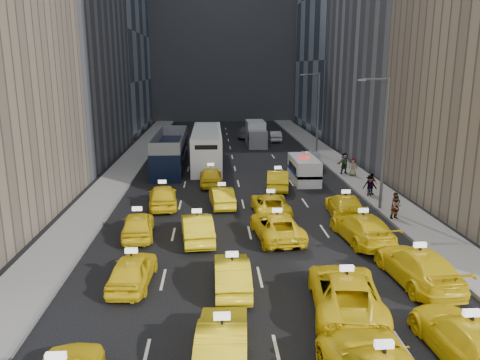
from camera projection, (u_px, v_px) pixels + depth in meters
The scene contains 39 objects.
ground at pixel (264, 297), 19.97m from camera, with size 160.00×160.00×0.00m, color black.
sidewalk_west at pixel (123, 171), 43.59m from camera, with size 3.00×90.00×0.15m, color gray.
sidewalk_east at pixel (345, 169), 44.81m from camera, with size 3.00×90.00×0.15m, color gray.
curb_west at pixel (139, 171), 43.67m from camera, with size 0.15×90.00×0.18m, color slate.
curb_east at pixel (330, 169), 44.72m from camera, with size 0.15×90.00×0.18m, color slate.
building_backdrop at pixel (222, 8), 85.09m from camera, with size 30.00×12.00×40.00m, color slate.
streetlight_near at pixel (383, 139), 30.98m from camera, with size 2.15×0.22×9.00m.
streetlight_far at pixel (317, 111), 50.38m from camera, with size 2.15×0.22×9.00m.
taxi_1 at pixel (222, 343), 15.29m from camera, with size 1.64×4.69×1.55m, color yellow.
taxi_3 at pixel (468, 340), 15.50m from camera, with size 2.15×5.30×1.54m, color yellow.
taxi_4 at pixel (132, 270), 20.92m from camera, with size 1.70×4.24×1.44m, color yellow.
taxi_5 at pixel (232, 274), 20.53m from camera, with size 1.52×4.36×1.44m, color yellow.
taxi_6 at pixel (345, 292), 18.76m from camera, with size 2.65×5.74×1.59m, color yellow.
taxi_7 at pixel (418, 266), 21.14m from camera, with size 2.26×5.56×1.61m, color yellow.
taxi_8 at pixel (138, 225), 26.87m from camera, with size 1.75×4.36×1.48m, color yellow.
taxi_9 at pixel (197, 228), 26.30m from camera, with size 1.63×4.68×1.54m, color yellow.
taxi_10 at pixel (277, 226), 26.71m from camera, with size 2.40×5.20×1.45m, color yellow.
taxi_11 at pixel (362, 228), 26.22m from camera, with size 2.23×5.48×1.59m, color yellow.
taxi_12 at pixel (163, 196), 32.58m from camera, with size 1.91×4.75×1.62m, color yellow.
taxi_13 at pixel (222, 197), 32.80m from camera, with size 1.48×4.25×1.40m, color yellow.
taxi_14 at pixel (271, 204), 31.00m from camera, with size 2.31×5.02×1.39m, color yellow.
taxi_15 at pixel (345, 206), 30.52m from camera, with size 2.09×5.14×1.49m, color yellow.
taxi_16 at pixel (211, 176), 38.58m from camera, with size 1.84×4.57×1.56m, color yellow.
taxi_17 at pixel (278, 180), 37.41m from camera, with size 1.64×4.70×1.55m, color yellow.
nypd_van at pixel (304, 170), 39.86m from camera, with size 2.09×5.24×2.24m.
double_decker at pixel (170, 152), 44.66m from camera, with size 3.36×11.89×3.42m.
city_bus at pixel (207, 147), 46.85m from camera, with size 3.97×13.61×3.47m.
box_truck at pixel (256, 134), 58.11m from camera, with size 2.38×6.55×2.97m.
misc_car_0 at pixel (309, 159), 45.68m from camera, with size 1.72×4.92×1.62m, color #919598.
misc_car_1 at pixel (174, 141), 56.62m from camera, with size 2.67×5.79×1.61m, color black.
misc_car_2 at pixel (246, 132), 64.65m from camera, with size 2.26×5.55×1.61m, color slate.
misc_car_3 at pixel (210, 136), 61.51m from camera, with size 1.68×4.17×1.42m, color black.
misc_car_4 at pixel (275, 136), 61.46m from camera, with size 1.46×4.18×1.38m, color #AEB1B6.
pedestrian_0 at pixel (395, 206), 29.65m from camera, with size 0.62×0.41×1.71m, color gray.
pedestrian_1 at pixel (396, 207), 29.65m from camera, with size 0.74×0.41×1.53m, color gray.
pedestrian_2 at pixel (370, 186), 34.86m from camera, with size 1.04×0.43×1.60m, color gray.
pedestrian_3 at pixel (371, 184), 35.25m from camera, with size 0.95×0.43×1.63m, color gray.
pedestrian_4 at pixel (353, 167), 41.39m from camera, with size 0.77×0.42×1.57m, color gray.
pedestrian_5 at pixel (344, 163), 42.14m from camera, with size 1.75×0.50×1.89m, color gray.
Camera 1 is at (-2.13, -18.12, 9.59)m, focal length 35.00 mm.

